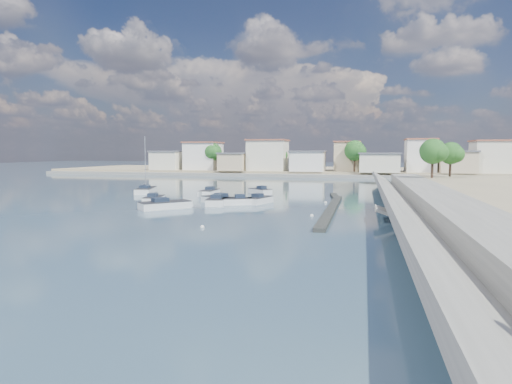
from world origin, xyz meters
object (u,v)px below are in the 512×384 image
motorboat_a (218,201)px  motorboat_h (168,205)px  motorboat_b (260,200)px  motorboat_d (235,202)px  motorboat_e (154,200)px  motorboat_g (209,193)px  motorboat_c (217,200)px  sailboat (146,190)px  motorboat_f (259,191)px

motorboat_a → motorboat_h: bearing=-128.9°
motorboat_b → motorboat_h: bearing=-140.7°
motorboat_d → motorboat_h: 8.14m
motorboat_e → motorboat_g: size_ratio=0.93×
motorboat_d → motorboat_g: bearing=126.0°
motorboat_c → motorboat_h: size_ratio=0.91×
motorboat_a → motorboat_g: size_ratio=1.12×
motorboat_b → motorboat_c: (-5.32, -0.99, 0.00)m
motorboat_a → motorboat_b: 5.29m
sailboat → motorboat_c: bearing=-33.4°
motorboat_g → sailboat: bearing=170.5°
motorboat_c → motorboat_h: (-3.69, -6.38, -0.00)m
motorboat_c → motorboat_d: bearing=-26.4°
motorboat_a → motorboat_c: same height
motorboat_b → motorboat_e: same height
motorboat_e → motorboat_f: size_ratio=1.17×
motorboat_f → motorboat_h: (-6.02, -18.97, 0.00)m
motorboat_f → motorboat_h: size_ratio=0.75×
motorboat_c → motorboat_e: bearing=-168.2°
motorboat_h → sailboat: size_ratio=0.62×
sailboat → motorboat_a: bearing=-35.5°
motorboat_c → motorboat_f: bearing=79.5°
motorboat_d → motorboat_f: same height
motorboat_e → motorboat_h: 6.28m
motorboat_b → motorboat_f: same height
motorboat_d → motorboat_f: 13.94m
motorboat_d → motorboat_g: size_ratio=0.79×
motorboat_a → sailboat: size_ratio=0.66×
motorboat_d → sailboat: size_ratio=0.47×
motorboat_b → motorboat_c: size_ratio=0.93×
motorboat_e → sailboat: sailboat is taller
motorboat_h → motorboat_e: bearing=130.9°
motorboat_a → motorboat_d: (2.21, -0.16, -0.00)m
motorboat_a → motorboat_c: 1.29m
motorboat_b → sailboat: 22.53m
motorboat_c → motorboat_d: size_ratio=1.22×
motorboat_e → sailboat: bearing=122.6°
motorboat_b → motorboat_e: bearing=-168.7°
motorboat_c → motorboat_f: (2.32, 12.59, -0.00)m
motorboat_h → motorboat_g: bearing=92.2°
motorboat_h → sailboat: 20.15m
motorboat_a → motorboat_b: (4.82, 2.18, -0.00)m
motorboat_c → motorboat_d: same height
motorboat_c → motorboat_e: (-7.80, -1.63, -0.00)m
motorboat_a → motorboat_e: same height
motorboat_g → motorboat_f: bearing=33.4°
motorboat_b → motorboat_a: bearing=-155.7°
motorboat_d → motorboat_c: bearing=153.6°
motorboat_e → motorboat_h: same height
motorboat_d → sailboat: sailboat is taller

